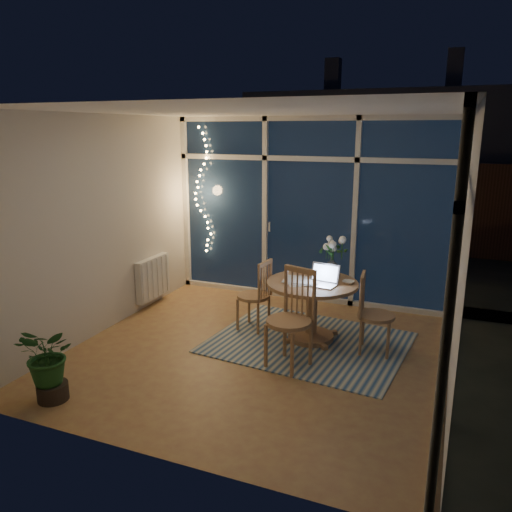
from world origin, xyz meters
name	(u,v)px	position (x,y,z in m)	size (l,w,h in m)	color
floor	(257,352)	(0.00, 0.00, 0.00)	(4.00, 4.00, 0.00)	#965F41
ceiling	(257,111)	(0.00, 0.00, 2.60)	(4.00, 4.00, 0.00)	white
wall_back	(310,211)	(0.00, 2.00, 1.30)	(4.00, 0.04, 2.60)	beige
wall_front	(150,296)	(0.00, -2.00, 1.30)	(4.00, 0.04, 2.60)	beige
wall_left	(103,225)	(-2.00, 0.00, 1.30)	(0.04, 4.00, 2.60)	beige
wall_right	(461,256)	(2.00, 0.00, 1.30)	(0.04, 4.00, 2.60)	beige
window_wall_back	(309,211)	(0.00, 1.96, 1.30)	(4.00, 0.10, 2.60)	silver
window_wall_right	(457,256)	(1.96, 0.00, 1.30)	(0.10, 4.00, 2.60)	silver
radiator	(153,278)	(-1.94, 0.90, 0.40)	(0.10, 0.70, 0.58)	silver
fairy_lights	(202,191)	(-1.65, 1.88, 1.52)	(0.24, 0.10, 1.85)	#F7BB62
garden_patio	(374,258)	(0.50, 5.00, -0.06)	(12.00, 6.00, 0.10)	black
garden_fence	(356,205)	(0.00, 5.50, 0.90)	(11.00, 0.08, 1.80)	#331F12
neighbour_roof	(394,138)	(0.30, 8.50, 2.20)	(7.00, 3.00, 2.20)	#373A43
garden_shrubs	(287,244)	(-0.80, 3.40, 0.45)	(0.90, 0.90, 0.90)	black
rug	(308,342)	(0.46, 0.46, 0.01)	(2.16, 1.73, 0.01)	beige
dining_table	(311,311)	(0.46, 0.56, 0.36)	(1.05, 1.05, 0.72)	#9C6346
chair_left	(253,294)	(-0.30, 0.61, 0.45)	(0.42, 0.42, 0.91)	#9C6346
chair_right	(376,314)	(1.21, 0.49, 0.46)	(0.43, 0.43, 0.92)	#9C6346
chair_front	(289,319)	(0.43, -0.20, 0.53)	(0.49, 0.49, 1.06)	#9C6346
laptop	(321,275)	(0.58, 0.47, 0.84)	(0.34, 0.29, 0.25)	silver
flower_vase	(332,267)	(0.61, 0.88, 0.82)	(0.20, 0.20, 0.21)	white
bowl	(348,282)	(0.86, 0.65, 0.74)	(0.15, 0.15, 0.04)	silver
newspapers	(304,281)	(0.37, 0.54, 0.73)	(0.42, 0.32, 0.02)	silver
phone	(309,285)	(0.46, 0.42, 0.72)	(0.12, 0.06, 0.01)	black
potted_plant	(50,362)	(-1.37, -1.64, 0.38)	(0.54, 0.47, 0.76)	#1A491C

